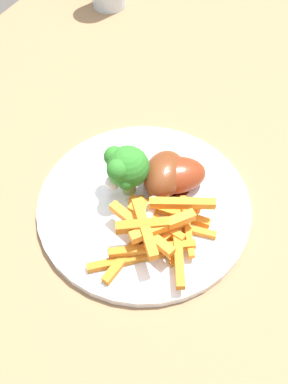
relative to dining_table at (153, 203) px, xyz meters
name	(u,v)px	position (x,y,z in m)	size (l,w,h in m)	color
ground_plane	(149,335)	(0.00, 0.00, -0.66)	(6.00, 6.00, 0.00)	#4C4742
dining_table	(153,203)	(0.00, 0.00, 0.00)	(1.27, 0.89, 0.76)	#8E6B47
dinner_plate	(144,204)	(0.07, 0.02, 0.10)	(0.27, 0.27, 0.01)	white
broccoli_floret_front	(126,168)	(0.07, -0.01, 0.15)	(0.06, 0.06, 0.07)	#8FB75C
carrot_fries_pile	(157,231)	(0.12, 0.06, 0.13)	(0.14, 0.13, 0.04)	orange
chicken_drumstick_near	(170,176)	(0.03, 0.04, 0.13)	(0.10, 0.13, 0.04)	#571B0D
chicken_drumstick_far	(163,177)	(0.04, 0.03, 0.13)	(0.13, 0.06, 0.04)	#4B1E0E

